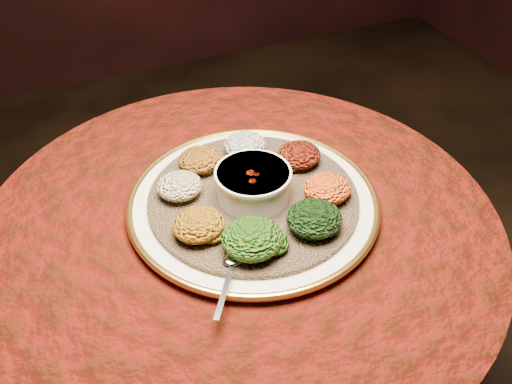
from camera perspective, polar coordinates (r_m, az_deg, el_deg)
name	(u,v)px	position (r m, az deg, el deg)	size (l,w,h in m)	color
table	(241,283)	(1.18, -1.50, -9.07)	(0.96, 0.96, 0.73)	black
platter	(253,203)	(1.06, -0.28, -1.09)	(0.49, 0.49, 0.02)	white
injera	(253,198)	(1.06, -0.29, -0.65)	(0.39, 0.39, 0.01)	brown
stew_bowl	(253,182)	(1.03, -0.29, 0.97)	(0.14, 0.14, 0.06)	white
spoon	(233,264)	(0.93, -2.36, -7.21)	(0.09, 0.12, 0.01)	silver
portion_ayib	(245,145)	(1.15, -1.11, 4.71)	(0.09, 0.08, 0.04)	silver
portion_kitfo	(299,155)	(1.12, 4.32, 3.73)	(0.09, 0.08, 0.04)	black
portion_tikil	(327,188)	(1.05, 7.13, 0.35)	(0.09, 0.08, 0.04)	#AD760E
portion_gomen	(314,218)	(0.98, 5.85, -2.65)	(0.10, 0.09, 0.05)	black
portion_mixveg	(252,239)	(0.94, -0.37, -4.68)	(0.10, 0.10, 0.05)	#AF260B
portion_kik	(198,225)	(0.97, -5.79, -3.27)	(0.09, 0.09, 0.04)	#99670D
portion_timatim	(180,186)	(1.05, -7.64, 0.60)	(0.08, 0.08, 0.04)	maroon
portion_shiro	(200,160)	(1.11, -5.65, 3.24)	(0.08, 0.08, 0.04)	#905A11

